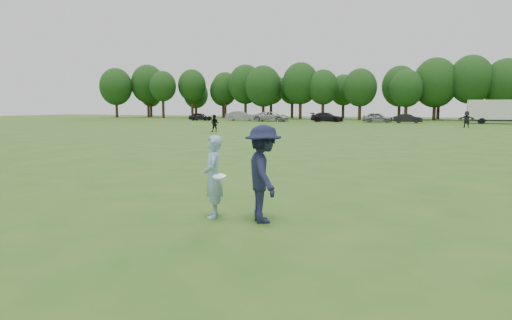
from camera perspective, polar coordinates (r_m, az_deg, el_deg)
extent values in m
plane|color=#265919|center=(9.12, -0.68, -7.70)|extent=(200.00, 200.00, 0.00)
imported|color=#8FB9DD|center=(9.37, -5.40, -2.08)|extent=(0.63, 0.73, 1.69)
imported|color=#1A1D3B|center=(8.93, 0.92, -1.71)|extent=(1.27, 1.43, 1.92)
imported|color=black|center=(41.22, -5.17, 4.57)|extent=(0.85, 0.71, 1.57)
imported|color=#242424|center=(55.47, 24.83, 4.65)|extent=(1.77, 0.90, 1.83)
imported|color=black|center=(76.40, -6.96, 5.41)|extent=(3.87, 1.56, 1.32)
imported|color=gray|center=(74.64, -1.96, 5.52)|extent=(4.93, 2.23, 1.57)
imported|color=#A9AAAE|center=(71.43, 1.97, 5.46)|extent=(5.60, 2.62, 1.55)
imported|color=black|center=(70.13, 8.86, 5.31)|extent=(4.96, 2.15, 1.42)
imported|color=gray|center=(68.37, 14.97, 5.15)|extent=(4.33, 1.85, 1.46)
imported|color=black|center=(67.58, 18.46, 4.95)|extent=(3.97, 1.44, 1.30)
cylinder|color=white|center=(8.98, -4.59, -2.07)|extent=(0.31, 0.30, 0.09)
cube|color=white|center=(69.37, 28.21, 5.57)|extent=(8.00, 2.50, 2.60)
cube|color=black|center=(69.39, 28.14, 4.42)|extent=(7.60, 2.30, 0.25)
cylinder|color=black|center=(67.93, 26.41, 4.39)|extent=(0.80, 0.25, 0.80)
cylinder|color=black|center=(70.42, 26.24, 4.46)|extent=(0.80, 0.25, 0.80)
cube|color=#333333|center=(69.03, 24.51, 4.64)|extent=(1.20, 0.15, 0.12)
cylinder|color=#332114|center=(102.77, -17.01, 6.12)|extent=(0.56, 0.56, 3.63)
ellipsoid|color=#163612|center=(102.85, -17.10, 8.76)|extent=(6.88, 6.88, 7.91)
cylinder|color=#332114|center=(103.02, -13.30, 6.37)|extent=(0.56, 0.56, 4.13)
ellipsoid|color=#163612|center=(103.14, -13.37, 9.23)|extent=(7.25, 7.25, 8.34)
cylinder|color=#332114|center=(96.59, -11.51, 6.42)|extent=(0.56, 0.56, 4.18)
ellipsoid|color=#163612|center=(96.68, -11.58, 9.03)|extent=(5.42, 5.42, 6.23)
cylinder|color=#332114|center=(97.01, -7.96, 6.51)|extent=(0.56, 0.56, 4.26)
ellipsoid|color=#163612|center=(97.11, -8.01, 9.22)|extent=(5.79, 5.79, 6.66)
cylinder|color=#332114|center=(95.22, -3.86, 6.46)|extent=(0.56, 0.56, 3.91)
ellipsoid|color=#163612|center=(95.30, -3.88, 9.03)|extent=(5.47, 5.47, 6.29)
cylinder|color=#332114|center=(91.44, -1.32, 6.44)|extent=(0.56, 0.56, 3.83)
ellipsoid|color=#163612|center=(91.55, -1.33, 9.44)|extent=(6.75, 6.75, 7.76)
cylinder|color=#332114|center=(86.86, 0.91, 6.24)|extent=(0.56, 0.56, 3.25)
ellipsoid|color=#163612|center=(86.95, 0.91, 9.21)|extent=(6.76, 6.76, 7.78)
cylinder|color=#332114|center=(84.99, 5.56, 6.35)|extent=(0.56, 0.56, 3.71)
ellipsoid|color=#163612|center=(85.10, 5.59, 9.51)|extent=(6.68, 6.68, 7.68)
cylinder|color=#332114|center=(83.52, 8.35, 6.22)|extent=(0.56, 0.56, 3.46)
ellipsoid|color=#163612|center=(83.59, 8.40, 9.00)|extent=(5.49, 5.49, 6.31)
cylinder|color=#332114|center=(82.11, 12.82, 6.01)|extent=(0.56, 0.56, 3.14)
ellipsoid|color=#163612|center=(82.18, 12.90, 8.82)|extent=(5.78, 5.78, 6.64)
cylinder|color=#332114|center=(81.02, 18.21, 5.79)|extent=(0.56, 0.56, 3.01)
ellipsoid|color=#163612|center=(81.08, 18.31, 8.50)|extent=(5.46, 5.46, 6.28)
cylinder|color=#332114|center=(83.25, 21.38, 5.76)|extent=(0.56, 0.56, 3.23)
ellipsoid|color=#163612|center=(83.35, 21.52, 8.99)|extent=(7.29, 7.29, 8.38)
cylinder|color=#332114|center=(83.29, 25.13, 5.77)|extent=(0.56, 0.56, 3.77)
ellipsoid|color=#163612|center=(83.41, 25.29, 9.09)|extent=(6.95, 6.95, 8.00)
cylinder|color=#332114|center=(84.33, 28.59, 5.44)|extent=(0.56, 0.56, 3.33)
ellipsoid|color=#163612|center=(84.42, 28.77, 8.50)|extent=(6.71, 6.71, 7.71)
cylinder|color=#332114|center=(108.73, -12.96, 6.08)|extent=(0.56, 0.56, 2.97)
ellipsoid|color=#163612|center=(108.77, -13.01, 7.95)|extent=(4.85, 4.85, 5.58)
cylinder|color=#332114|center=(103.80, -7.50, 6.11)|extent=(0.56, 0.56, 2.73)
ellipsoid|color=#163612|center=(103.83, -7.53, 8.14)|extent=(5.45, 5.45, 6.27)
cylinder|color=#332114|center=(98.91, -4.11, 6.27)|extent=(0.56, 0.56, 3.25)
ellipsoid|color=#163612|center=(98.96, -4.13, 8.61)|extent=(5.68, 5.68, 6.53)
cylinder|color=#332114|center=(97.87, 1.89, 6.39)|extent=(0.56, 0.56, 3.62)
ellipsoid|color=#163612|center=(97.94, 1.90, 8.89)|extent=(5.80, 5.80, 6.67)
cylinder|color=#332114|center=(93.72, 4.53, 6.36)|extent=(0.56, 0.56, 3.61)
ellipsoid|color=#163612|center=(93.79, 4.56, 8.91)|extent=(5.58, 5.58, 6.42)
cylinder|color=#332114|center=(91.75, 10.83, 6.15)|extent=(0.56, 0.56, 3.29)
ellipsoid|color=#163612|center=(91.80, 10.88, 8.59)|extent=(5.30, 5.30, 6.09)
cylinder|color=#332114|center=(91.83, 17.45, 5.96)|extent=(0.56, 0.56, 3.28)
ellipsoid|color=#163612|center=(91.91, 17.55, 8.78)|extent=(6.78, 6.78, 7.79)
cylinder|color=#332114|center=(90.03, 21.81, 5.73)|extent=(0.56, 0.56, 3.11)
ellipsoid|color=#163612|center=(90.08, 21.91, 8.17)|extent=(5.34, 5.34, 6.14)
cylinder|color=#332114|center=(91.93, 27.72, 5.58)|extent=(0.56, 0.56, 3.50)
ellipsoid|color=#163612|center=(91.99, 27.85, 7.94)|extent=(4.82, 4.82, 5.54)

